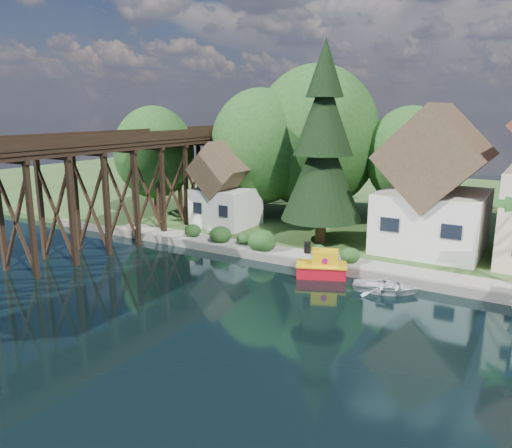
# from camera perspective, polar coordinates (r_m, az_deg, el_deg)

# --- Properties ---
(ground) EXTENTS (140.00, 140.00, 0.00)m
(ground) POSITION_cam_1_polar(r_m,az_deg,el_deg) (29.29, -1.50, -9.21)
(ground) COLOR black
(ground) RESTS_ON ground
(bank) EXTENTS (140.00, 52.00, 0.50)m
(bank) POSITION_cam_1_polar(r_m,az_deg,el_deg) (59.68, 16.29, 2.06)
(bank) COLOR #2D471C
(bank) RESTS_ON ground
(seawall) EXTENTS (60.00, 0.40, 0.62)m
(seawall) POSITION_cam_1_polar(r_m,az_deg,el_deg) (34.35, 11.45, -5.51)
(seawall) COLOR slate
(seawall) RESTS_ON ground
(promenade) EXTENTS (50.00, 2.60, 0.06)m
(promenade) POSITION_cam_1_polar(r_m,az_deg,el_deg) (34.91, 15.29, -5.04)
(promenade) COLOR gray
(promenade) RESTS_ON bank
(trestle_bridge) EXTENTS (4.12, 44.18, 9.30)m
(trestle_bridge) POSITION_cam_1_polar(r_m,az_deg,el_deg) (41.87, -16.45, 4.64)
(trestle_bridge) COLOR black
(trestle_bridge) RESTS_ON ground
(house_left) EXTENTS (7.64, 8.64, 11.02)m
(house_left) POSITION_cam_1_polar(r_m,az_deg,el_deg) (40.02, 19.72, 3.73)
(house_left) COLOR white
(house_left) RESTS_ON bank
(shed) EXTENTS (5.09, 5.40, 7.85)m
(shed) POSITION_cam_1_polar(r_m,az_deg,el_deg) (45.85, -3.43, 3.91)
(shed) COLOR white
(shed) RESTS_ON bank
(bg_trees) EXTENTS (49.90, 13.30, 10.57)m
(bg_trees) POSITION_cam_1_polar(r_m,az_deg,el_deg) (46.30, 13.92, 7.96)
(bg_trees) COLOR #382314
(bg_trees) RESTS_ON bank
(shrubs) EXTENTS (15.76, 2.47, 1.70)m
(shrubs) POSITION_cam_1_polar(r_m,az_deg,el_deg) (38.68, 0.09, -1.72)
(shrubs) COLOR #153C17
(shrubs) RESTS_ON bank
(conifer) EXTENTS (6.42, 6.42, 15.81)m
(conifer) POSITION_cam_1_polar(r_m,az_deg,el_deg) (39.63, 7.67, 8.63)
(conifer) COLOR #382314
(conifer) RESTS_ON bank
(tugboat) EXTENTS (3.80, 2.97, 2.43)m
(tugboat) POSITION_cam_1_polar(r_m,az_deg,el_deg) (34.02, 7.58, -4.80)
(tugboat) COLOR #B20B19
(tugboat) RESTS_ON ground
(boat_white_a) EXTENTS (4.59, 3.76, 0.83)m
(boat_white_a) POSITION_cam_1_polar(r_m,az_deg,el_deg) (32.11, 14.62, -6.81)
(boat_white_a) COLOR silver
(boat_white_a) RESTS_ON ground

